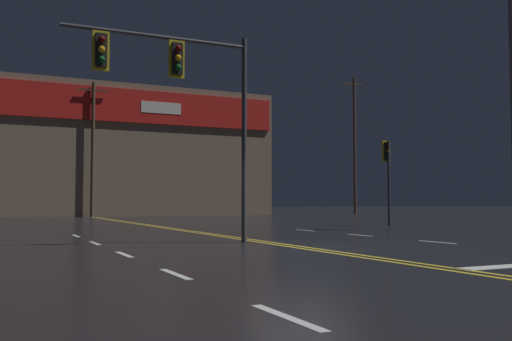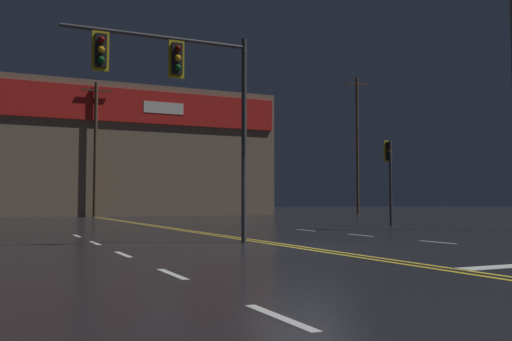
# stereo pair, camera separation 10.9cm
# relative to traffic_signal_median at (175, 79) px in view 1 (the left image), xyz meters

# --- Properties ---
(ground_plane) EXTENTS (200.00, 200.00, 0.00)m
(ground_plane) POSITION_rel_traffic_signal_median_xyz_m (2.55, -2.12, -4.31)
(ground_plane) COLOR black
(road_markings) EXTENTS (12.73, 60.00, 0.01)m
(road_markings) POSITION_rel_traffic_signal_median_xyz_m (3.28, -2.97, -4.31)
(road_markings) COLOR gold
(road_markings) RESTS_ON ground
(traffic_signal_median) EXTENTS (4.94, 0.36, 5.63)m
(traffic_signal_median) POSITION_rel_traffic_signal_median_xyz_m (0.00, 0.00, 0.00)
(traffic_signal_median) COLOR #38383D
(traffic_signal_median) RESTS_ON ground
(traffic_signal_corner_northeast) EXTENTS (0.42, 0.36, 3.97)m
(traffic_signal_corner_northeast) POSITION_rel_traffic_signal_median_xyz_m (12.47, 7.12, -1.39)
(traffic_signal_corner_northeast) COLOR #38383D
(traffic_signal_corner_northeast) RESTS_ON ground
(streetlight_median_approach) EXTENTS (0.56, 0.56, 11.62)m
(streetlight_median_approach) POSITION_rel_traffic_signal_median_xyz_m (14.58, 1.84, 2.90)
(streetlight_median_approach) COLOR #59595E
(streetlight_median_approach) RESTS_ON ground
(building_backdrop) EXTENTS (30.25, 10.23, 10.29)m
(building_backdrop) POSITION_rel_traffic_signal_median_xyz_m (2.56, 34.32, 0.85)
(building_backdrop) COLOR #7A6651
(building_backdrop) RESTS_ON ground
(utility_pole_row) EXTENTS (48.91, 0.26, 12.56)m
(utility_pole_row) POSITION_rel_traffic_signal_median_xyz_m (3.58, 28.91, 1.55)
(utility_pole_row) COLOR #4C3828
(utility_pole_row) RESTS_ON ground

